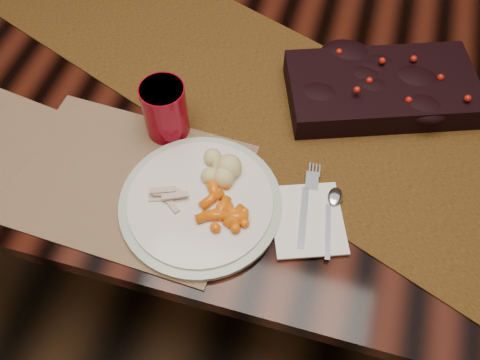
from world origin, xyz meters
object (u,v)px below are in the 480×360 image
(red_cup, at_px, (165,110))
(placemat_main, at_px, (128,182))
(centerpiece, at_px, (382,86))
(baby_carrots, at_px, (222,206))
(dining_table, at_px, (260,177))
(napkin, at_px, (307,220))
(mashed_potatoes, at_px, (215,163))
(turkey_shreds, at_px, (168,196))
(dinner_plate, at_px, (200,203))

(red_cup, bearing_deg, placemat_main, -103.24)
(centerpiece, bearing_deg, placemat_main, -142.04)
(placemat_main, bearing_deg, baby_carrots, -1.92)
(dining_table, relative_size, placemat_main, 4.22)
(baby_carrots, xyz_separation_m, napkin, (0.15, 0.03, -0.02))
(dining_table, relative_size, red_cup, 15.25)
(baby_carrots, bearing_deg, placemat_main, 175.28)
(mashed_potatoes, bearing_deg, baby_carrots, -63.87)
(placemat_main, relative_size, turkey_shreds, 6.74)
(centerpiece, xyz_separation_m, red_cup, (-0.40, -0.20, 0.02))
(centerpiece, distance_m, dinner_plate, 0.45)
(centerpiece, xyz_separation_m, turkey_shreds, (-0.34, -0.36, -0.01))
(turkey_shreds, bearing_deg, mashed_potatoes, 51.07)
(dinner_plate, xyz_separation_m, mashed_potatoes, (0.01, 0.07, 0.03))
(baby_carrots, bearing_deg, mashed_potatoes, 116.13)
(turkey_shreds, bearing_deg, centerpiece, 46.58)
(mashed_potatoes, bearing_deg, red_cup, 146.96)
(centerpiece, relative_size, napkin, 2.59)
(mashed_potatoes, bearing_deg, dinner_plate, -95.53)
(placemat_main, height_order, mashed_potatoes, mashed_potatoes)
(dining_table, distance_m, baby_carrots, 0.52)
(dinner_plate, bearing_deg, napkin, 6.47)
(dining_table, bearing_deg, centerpiece, 4.86)
(dinner_plate, relative_size, mashed_potatoes, 3.48)
(placemat_main, xyz_separation_m, red_cup, (0.03, 0.14, 0.06))
(dinner_plate, relative_size, red_cup, 2.53)
(dining_table, bearing_deg, dinner_plate, -96.94)
(napkin, bearing_deg, mashed_potatoes, 145.47)
(mashed_potatoes, bearing_deg, centerpiece, 45.39)
(dinner_plate, bearing_deg, dining_table, 83.06)
(placemat_main, height_order, baby_carrots, baby_carrots)
(dining_table, xyz_separation_m, placemat_main, (-0.19, -0.32, 0.38))
(placemat_main, height_order, turkey_shreds, turkey_shreds)
(dining_table, distance_m, centerpiece, 0.48)
(dinner_plate, xyz_separation_m, napkin, (0.20, 0.02, -0.01))
(dining_table, xyz_separation_m, baby_carrots, (0.00, -0.33, 0.40))
(placemat_main, xyz_separation_m, mashed_potatoes, (0.16, 0.06, 0.04))
(dining_table, bearing_deg, baby_carrots, -89.42)
(dinner_plate, xyz_separation_m, baby_carrots, (0.04, -0.00, 0.02))
(placemat_main, bearing_deg, turkey_shreds, -10.83)
(mashed_potatoes, bearing_deg, turkey_shreds, -128.93)
(centerpiece, bearing_deg, mashed_potatoes, -134.61)
(dinner_plate, height_order, red_cup, red_cup)
(dinner_plate, relative_size, turkey_shreds, 4.71)
(dinner_plate, height_order, turkey_shreds, turkey_shreds)
(centerpiece, xyz_separation_m, mashed_potatoes, (-0.27, -0.28, 0.00))
(baby_carrots, distance_m, mashed_potatoes, 0.08)
(dinner_plate, relative_size, baby_carrots, 2.84)
(dinner_plate, bearing_deg, mashed_potatoes, 84.47)
(dining_table, relative_size, turkey_shreds, 28.42)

